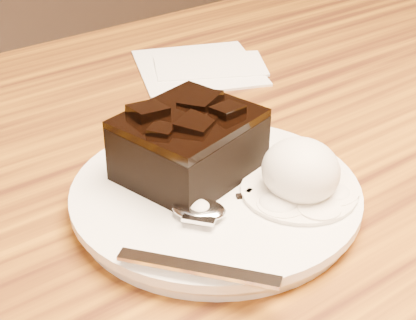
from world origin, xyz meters
TOP-DOWN VIEW (x-y plane):
  - plate at (-0.02, -0.03)m, footprint 0.23×0.23m
  - brownie at (-0.02, 0.00)m, footprint 0.12×0.11m
  - ice_cream_scoop at (0.03, -0.07)m, footprint 0.06×0.06m
  - melt_puddle at (0.03, -0.07)m, footprint 0.09×0.09m
  - spoon at (-0.05, -0.05)m, footprint 0.12×0.15m
  - napkin at (0.14, 0.21)m, footprint 0.18×0.18m
  - crumb_a at (0.05, -0.05)m, footprint 0.01×0.01m
  - crumb_b at (-0.01, -0.05)m, footprint 0.01×0.01m
  - crumb_c at (-0.00, -0.05)m, footprint 0.01×0.01m
  - crumb_d at (0.02, -0.07)m, footprint 0.01×0.01m

SIDE VIEW (x-z plane):
  - napkin at x=0.14m, z-range 0.75..0.76m
  - plate at x=-0.02m, z-range 0.75..0.77m
  - melt_puddle at x=0.03m, z-range 0.77..0.77m
  - crumb_b at x=-0.01m, z-range 0.77..0.77m
  - crumb_a at x=0.05m, z-range 0.77..0.77m
  - crumb_c at x=0.00m, z-range 0.77..0.77m
  - crumb_d at x=0.02m, z-range 0.77..0.77m
  - spoon at x=-0.05m, z-range 0.77..0.78m
  - ice_cream_scoop at x=0.03m, z-range 0.76..0.81m
  - brownie at x=-0.02m, z-range 0.77..0.82m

